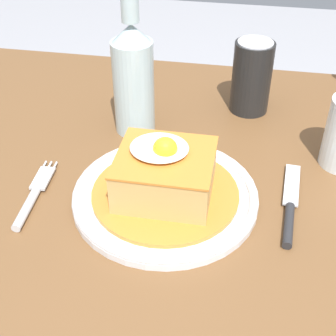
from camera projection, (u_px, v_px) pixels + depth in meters
dining_table at (147, 236)px, 0.73m from camera, size 1.50×0.82×0.72m
main_plate at (165, 195)px, 0.64m from camera, size 0.25×0.25×0.02m
sandwich_meal at (165, 176)px, 0.62m from camera, size 0.20×0.20×0.09m
fork at (32, 198)px, 0.64m from camera, size 0.02×0.14×0.01m
knife at (290, 213)px, 0.62m from camera, size 0.03×0.17×0.01m
soda_can at (252, 77)px, 0.80m from camera, size 0.07×0.07×0.12m
beer_bottle_clear at (133, 73)px, 0.73m from camera, size 0.06×0.06×0.27m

